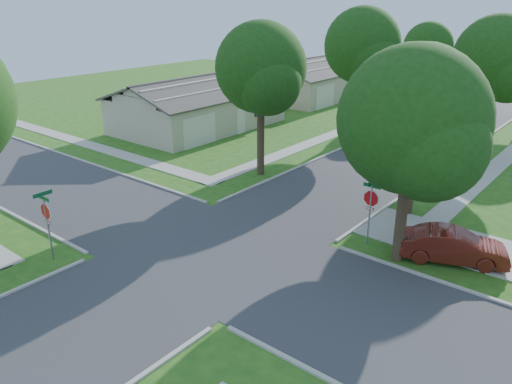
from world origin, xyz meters
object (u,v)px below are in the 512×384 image
object	(u,v)px
tree_e_mid	(497,62)
car_curb_east	(446,129)
house_nw_near	(199,109)
tree_w_far	(428,49)
car_curb_west	(424,109)
tree_e_near	(422,101)
tree_w_near	(262,72)
tree_w_mid	(363,49)
car_driveway	(453,246)
stop_sign_ne	(371,201)
house_nw_far	(312,83)
tree_ne_corner	(414,127)
stop_sign_sw	(46,214)

from	to	relation	value
tree_e_mid	car_curb_east	world-z (taller)	tree_e_mid
tree_e_mid	house_nw_near	distance (m)	22.12
tree_w_far	car_curb_east	distance (m)	12.50
tree_w_far	car_curb_west	size ratio (longest dim) A/B	1.97
tree_e_near	tree_w_near	bearing A→B (deg)	180.00
tree_e_mid	tree_w_near	distance (m)	15.25
tree_w_mid	tree_e_mid	bearing A→B (deg)	-0.00
car_driveway	car_curb_east	world-z (taller)	car_curb_east
tree_w_mid	car_driveway	xyz separation A→B (m)	(12.72, -15.51, -5.80)
stop_sign_ne	tree_w_mid	distance (m)	19.31
stop_sign_ne	tree_w_far	distance (m)	30.96
tree_e_mid	house_nw_far	size ratio (longest dim) A/B	0.68
tree_w_mid	tree_ne_corner	world-z (taller)	tree_w_mid
tree_w_far	car_curb_west	distance (m)	6.02
tree_w_near	tree_ne_corner	bearing A→B (deg)	-23.56
stop_sign_ne	tree_e_near	world-z (taller)	tree_e_near
stop_sign_sw	tree_w_near	xyz separation A→B (m)	(0.06, 13.71, 4.08)
stop_sign_ne	house_nw_far	distance (m)	34.26
stop_sign_sw	car_curb_west	world-z (taller)	stop_sign_sw
tree_ne_corner	stop_sign_sw	bearing A→B (deg)	-141.16
tree_w_far	tree_ne_corner	xyz separation A→B (m)	(11.01, -29.80, 0.09)
tree_e_near	tree_w_near	distance (m)	9.41
house_nw_near	house_nw_far	size ratio (longest dim) A/B	1.00
tree_ne_corner	house_nw_far	xyz separation A→B (m)	(-22.35, 27.79, -4.08)
stop_sign_sw	car_curb_west	bearing A→B (deg)	87.58
tree_e_mid	car_driveway	bearing A→B (deg)	-77.90
house_nw_near	tree_w_mid	bearing A→B (deg)	27.90
tree_w_far	house_nw_near	bearing A→B (deg)	-120.82
stop_sign_sw	tree_e_near	size ratio (longest dim) A/B	0.36
car_driveway	tree_w_near	bearing A→B (deg)	51.82
tree_ne_corner	house_nw_near	bearing A→B (deg)	154.23
tree_w_mid	tree_ne_corner	distance (m)	20.10
stop_sign_ne	car_driveway	distance (m)	3.73
tree_w_far	house_nw_far	xyz separation A→B (m)	(-11.34, -2.01, -3.99)
stop_sign_sw	car_driveway	distance (m)	16.41
stop_sign_sw	house_nw_far	bearing A→B (deg)	107.10
stop_sign_sw	house_nw_near	world-z (taller)	house_nw_near
house_nw_far	car_driveway	world-z (taller)	house_nw_far
tree_w_far	car_driveway	xyz separation A→B (m)	(12.73, -28.51, -4.82)
tree_w_near	tree_w_mid	xyz separation A→B (m)	(0.00, 12.00, 0.37)
tree_w_near	car_curb_west	xyz separation A→B (m)	(1.44, 21.83, -5.52)
house_nw_near	car_curb_east	distance (m)	19.43
tree_w_mid	house_nw_far	xyz separation A→B (m)	(-11.35, 10.99, -4.97)
house_nw_near	tree_e_mid	bearing A→B (deg)	16.15
tree_w_mid	car_curb_west	size ratio (longest dim) A/B	2.34
tree_w_mid	car_curb_west	world-z (taller)	tree_w_mid
tree_w_near	house_nw_near	xyz separation A→B (m)	(-11.35, 5.99, -4.60)
house_nw_far	tree_w_near	bearing A→B (deg)	-63.73
tree_e_near	car_driveway	xyz separation A→B (m)	(3.33, -3.51, -4.96)
house_nw_far	stop_sign_ne	bearing A→B (deg)	-52.84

